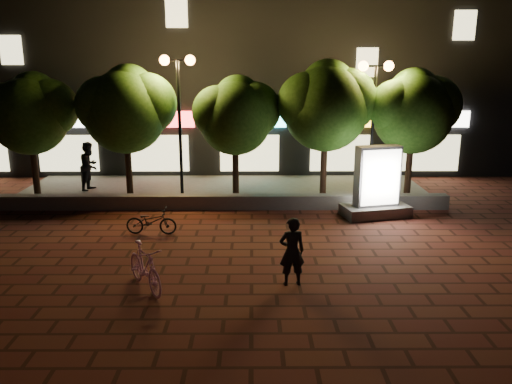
{
  "coord_description": "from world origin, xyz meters",
  "views": [
    {
      "loc": [
        1.15,
        -13.07,
        5.03
      ],
      "look_at": [
        1.24,
        1.5,
        1.25
      ],
      "focal_mm": 35.36,
      "sensor_mm": 36.0,
      "label": 1
    }
  ],
  "objects_px": {
    "tree_far_left": "(31,111)",
    "tree_right": "(327,103)",
    "tree_left": "(127,107)",
    "rider": "(292,252)",
    "tree_mid": "(236,113)",
    "scooter_pink": "(145,267)",
    "street_lamp_left": "(178,91)",
    "pedestrian": "(90,166)",
    "scooter_parked": "(151,221)",
    "street_lamp_right": "(374,94)",
    "ad_kiosk": "(377,188)",
    "tree_far_right": "(414,109)"
  },
  "relations": [
    {
      "from": "tree_far_right",
      "to": "scooter_pink",
      "type": "relative_size",
      "value": 2.66
    },
    {
      "from": "tree_mid",
      "to": "tree_far_right",
      "type": "distance_m",
      "value": 6.5
    },
    {
      "from": "tree_mid",
      "to": "street_lamp_right",
      "type": "bearing_deg",
      "value": -3.04
    },
    {
      "from": "tree_far_left",
      "to": "street_lamp_right",
      "type": "bearing_deg",
      "value": -1.21
    },
    {
      "from": "scooter_pink",
      "to": "scooter_parked",
      "type": "xyz_separation_m",
      "value": [
        -0.6,
        3.79,
        -0.14
      ]
    },
    {
      "from": "scooter_parked",
      "to": "street_lamp_right",
      "type": "bearing_deg",
      "value": -59.45
    },
    {
      "from": "tree_mid",
      "to": "tree_right",
      "type": "distance_m",
      "value": 3.32
    },
    {
      "from": "tree_left",
      "to": "pedestrian",
      "type": "distance_m",
      "value": 3.19
    },
    {
      "from": "street_lamp_left",
      "to": "scooter_parked",
      "type": "distance_m",
      "value": 5.33
    },
    {
      "from": "street_lamp_left",
      "to": "scooter_parked",
      "type": "height_order",
      "value": "street_lamp_left"
    },
    {
      "from": "tree_mid",
      "to": "scooter_pink",
      "type": "bearing_deg",
      "value": -103.09
    },
    {
      "from": "scooter_pink",
      "to": "pedestrian",
      "type": "distance_m",
      "value": 9.8
    },
    {
      "from": "ad_kiosk",
      "to": "pedestrian",
      "type": "relative_size",
      "value": 1.24
    },
    {
      "from": "tree_far_left",
      "to": "street_lamp_left",
      "type": "height_order",
      "value": "street_lamp_left"
    },
    {
      "from": "tree_far_left",
      "to": "tree_mid",
      "type": "bearing_deg",
      "value": -0.0
    },
    {
      "from": "pedestrian",
      "to": "scooter_parked",
      "type": "bearing_deg",
      "value": -135.52
    },
    {
      "from": "street_lamp_right",
      "to": "pedestrian",
      "type": "relative_size",
      "value": 2.59
    },
    {
      "from": "tree_far_left",
      "to": "scooter_parked",
      "type": "bearing_deg",
      "value": -39.43
    },
    {
      "from": "tree_left",
      "to": "tree_far_right",
      "type": "relative_size",
      "value": 1.03
    },
    {
      "from": "street_lamp_left",
      "to": "tree_right",
      "type": "bearing_deg",
      "value": 2.81
    },
    {
      "from": "tree_far_left",
      "to": "tree_right",
      "type": "relative_size",
      "value": 0.91
    },
    {
      "from": "pedestrian",
      "to": "tree_right",
      "type": "bearing_deg",
      "value": -85.16
    },
    {
      "from": "ad_kiosk",
      "to": "tree_left",
      "type": "bearing_deg",
      "value": 164.91
    },
    {
      "from": "street_lamp_right",
      "to": "pedestrian",
      "type": "distance_m",
      "value": 11.24
    },
    {
      "from": "tree_far_right",
      "to": "street_lamp_left",
      "type": "height_order",
      "value": "street_lamp_left"
    },
    {
      "from": "tree_far_left",
      "to": "scooter_pink",
      "type": "bearing_deg",
      "value": -54.58
    },
    {
      "from": "tree_far_right",
      "to": "street_lamp_right",
      "type": "bearing_deg",
      "value": -170.39
    },
    {
      "from": "tree_left",
      "to": "rider",
      "type": "relative_size",
      "value": 2.99
    },
    {
      "from": "rider",
      "to": "pedestrian",
      "type": "bearing_deg",
      "value": -58.94
    },
    {
      "from": "rider",
      "to": "scooter_pink",
      "type": "bearing_deg",
      "value": -5.26
    },
    {
      "from": "scooter_pink",
      "to": "scooter_parked",
      "type": "bearing_deg",
      "value": 65.6
    },
    {
      "from": "street_lamp_right",
      "to": "tree_far_left",
      "type": "bearing_deg",
      "value": 178.79
    },
    {
      "from": "rider",
      "to": "tree_far_right",
      "type": "bearing_deg",
      "value": -132.02
    },
    {
      "from": "street_lamp_left",
      "to": "scooter_parked",
      "type": "xyz_separation_m",
      "value": [
        -0.4,
        -3.89,
        -3.63
      ]
    },
    {
      "from": "tree_mid",
      "to": "rider",
      "type": "height_order",
      "value": "tree_mid"
    },
    {
      "from": "scooter_parked",
      "to": "tree_right",
      "type": "bearing_deg",
      "value": -51.37
    },
    {
      "from": "tree_left",
      "to": "rider",
      "type": "distance_m",
      "value": 9.83
    },
    {
      "from": "street_lamp_left",
      "to": "street_lamp_right",
      "type": "relative_size",
      "value": 1.04
    },
    {
      "from": "street_lamp_left",
      "to": "tree_mid",
      "type": "bearing_deg",
      "value": 7.31
    },
    {
      "from": "tree_far_left",
      "to": "rider",
      "type": "height_order",
      "value": "tree_far_left"
    },
    {
      "from": "tree_mid",
      "to": "pedestrian",
      "type": "height_order",
      "value": "tree_mid"
    },
    {
      "from": "tree_left",
      "to": "scooter_pink",
      "type": "bearing_deg",
      "value": -74.87
    },
    {
      "from": "tree_left",
      "to": "ad_kiosk",
      "type": "height_order",
      "value": "tree_left"
    },
    {
      "from": "street_lamp_left",
      "to": "ad_kiosk",
      "type": "distance_m",
      "value": 7.71
    },
    {
      "from": "tree_left",
      "to": "rider",
      "type": "xyz_separation_m",
      "value": [
        5.49,
        -7.73,
        -2.63
      ]
    },
    {
      "from": "street_lamp_left",
      "to": "pedestrian",
      "type": "bearing_deg",
      "value": 161.75
    },
    {
      "from": "tree_left",
      "to": "ad_kiosk",
      "type": "xyz_separation_m",
      "value": [
        8.7,
        -2.35,
        -2.49
      ]
    },
    {
      "from": "tree_mid",
      "to": "rider",
      "type": "distance_m",
      "value": 8.22
    },
    {
      "from": "tree_left",
      "to": "street_lamp_right",
      "type": "distance_m",
      "value": 8.96
    },
    {
      "from": "ad_kiosk",
      "to": "pedestrian",
      "type": "xyz_separation_m",
      "value": [
        -10.56,
        3.33,
        0.08
      ]
    }
  ]
}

